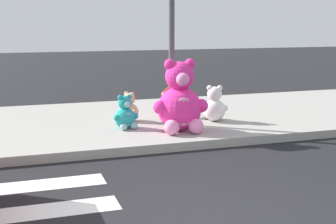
{
  "coord_description": "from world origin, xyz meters",
  "views": [
    {
      "loc": [
        -1.86,
        -4.04,
        2.09
      ],
      "look_at": [
        0.67,
        3.6,
        0.55
      ],
      "focal_mm": 50.69,
      "sensor_mm": 36.0,
      "label": 1
    }
  ],
  "objects_px": {
    "sign_pole": "(172,35)",
    "plush_pink_large": "(180,102)",
    "plush_teal": "(125,115)",
    "plush_white": "(214,107)",
    "plush_tan": "(129,110)",
    "plush_red": "(168,105)"
  },
  "relations": [
    {
      "from": "plush_tan",
      "to": "plush_white",
      "type": "height_order",
      "value": "plush_white"
    },
    {
      "from": "sign_pole",
      "to": "plush_pink_large",
      "type": "bearing_deg",
      "value": -93.63
    },
    {
      "from": "plush_red",
      "to": "plush_white",
      "type": "bearing_deg",
      "value": -43.94
    },
    {
      "from": "sign_pole",
      "to": "plush_teal",
      "type": "bearing_deg",
      "value": -173.92
    },
    {
      "from": "plush_pink_large",
      "to": "plush_red",
      "type": "relative_size",
      "value": 2.06
    },
    {
      "from": "sign_pole",
      "to": "plush_white",
      "type": "xyz_separation_m",
      "value": [
        0.9,
        0.02,
        -1.41
      ]
    },
    {
      "from": "plush_teal",
      "to": "sign_pole",
      "type": "bearing_deg",
      "value": 6.08
    },
    {
      "from": "plush_tan",
      "to": "plush_teal",
      "type": "distance_m",
      "value": 0.64
    },
    {
      "from": "plush_teal",
      "to": "plush_white",
      "type": "relative_size",
      "value": 0.88
    },
    {
      "from": "sign_pole",
      "to": "plush_teal",
      "type": "relative_size",
      "value": 5.08
    },
    {
      "from": "plush_tan",
      "to": "plush_teal",
      "type": "relative_size",
      "value": 0.93
    },
    {
      "from": "plush_red",
      "to": "plush_white",
      "type": "relative_size",
      "value": 0.88
    },
    {
      "from": "plush_red",
      "to": "plush_teal",
      "type": "relative_size",
      "value": 1.0
    },
    {
      "from": "plush_pink_large",
      "to": "plush_tan",
      "type": "height_order",
      "value": "plush_pink_large"
    },
    {
      "from": "sign_pole",
      "to": "plush_tan",
      "type": "distance_m",
      "value": 1.71
    },
    {
      "from": "sign_pole",
      "to": "plush_teal",
      "type": "height_order",
      "value": "sign_pole"
    },
    {
      "from": "plush_pink_large",
      "to": "plush_teal",
      "type": "height_order",
      "value": "plush_pink_large"
    },
    {
      "from": "plush_tan",
      "to": "plush_white",
      "type": "xyz_separation_m",
      "value": [
        1.62,
        -0.49,
        0.05
      ]
    },
    {
      "from": "sign_pole",
      "to": "plush_pink_large",
      "type": "height_order",
      "value": "sign_pole"
    },
    {
      "from": "plush_tan",
      "to": "plush_white",
      "type": "bearing_deg",
      "value": -16.86
    },
    {
      "from": "plush_red",
      "to": "plush_pink_large",
      "type": "bearing_deg",
      "value": -99.26
    },
    {
      "from": "sign_pole",
      "to": "plush_pink_large",
      "type": "relative_size",
      "value": 2.47
    }
  ]
}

